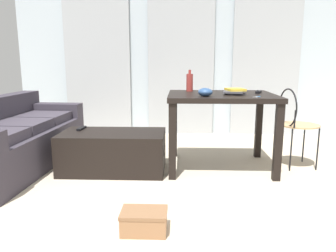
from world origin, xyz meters
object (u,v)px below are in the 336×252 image
coffee_table (113,152)px  bottle_near (190,82)px  scissors (258,97)px  craft_table (221,105)px  shoebox (144,221)px  tv_remote_primary (82,128)px  tv_remote_on_table (259,92)px  bowl (205,92)px  book_stack (235,91)px  wire_chair (294,119)px  couch (13,140)px

coffee_table → bottle_near: size_ratio=4.46×
scissors → craft_table: bearing=135.7°
craft_table → shoebox: 1.67m
bottle_near → tv_remote_primary: size_ratio=1.31×
tv_remote_on_table → bowl: bearing=-130.0°
book_stack → craft_table: bearing=160.2°
coffee_table → bottle_near: bearing=29.4°
craft_table → shoebox: craft_table is taller
tv_remote_primary → shoebox: tv_remote_primary is taller
bowl → coffee_table: bearing=174.6°
book_stack → bottle_near: bearing=144.3°
bowl → wire_chair: bearing=17.4°
coffee_table → wire_chair: bearing=6.4°
bottle_near → wire_chair: bearing=-12.0°
bowl → couch: bearing=175.4°
bottle_near → shoebox: 1.91m
wire_chair → bottle_near: bearing=168.0°
book_stack → tv_remote_primary: book_stack is taller
scissors → book_stack: bearing=125.3°
craft_table → book_stack: book_stack is taller
shoebox → tv_remote_primary: bearing=121.0°
bowl → shoebox: 1.46m
wire_chair → craft_table: bearing=-176.8°
coffee_table → shoebox: (0.46, -1.24, -0.13)m
coffee_table → book_stack: bearing=5.7°
shoebox → tv_remote_on_table: bearing=54.5°
bottle_near → book_stack: (0.45, -0.32, -0.07)m
coffee_table → book_stack: book_stack is taller
tv_remote_primary → shoebox: bearing=-53.7°
wire_chair → shoebox: 2.10m
wire_chair → bottle_near: (-1.11, 0.24, 0.37)m
tv_remote_primary → wire_chair: bearing=7.5°
shoebox → book_stack: bearing=59.9°
craft_table → scissors: scissors is taller
bowl → scissors: 0.50m
coffee_table → tv_remote_on_table: bearing=9.5°
book_stack → tv_remote_on_table: bearing=25.4°
scissors → wire_chair: bearing=35.8°
couch → wire_chair: size_ratio=2.32×
bowl → tv_remote_primary: bowl is taller
couch → bowl: bowl is taller
bottle_near → shoebox: (-0.34, -1.69, -0.82)m
wire_chair → tv_remote_on_table: bearing=173.6°
wire_chair → bowl: size_ratio=6.00×
wire_chair → book_stack: size_ratio=2.73×
scissors → bowl: bearing=175.5°
wire_chair → tv_remote_on_table: (-0.38, 0.04, 0.28)m
craft_table → tv_remote_on_table: size_ratio=6.41×
couch → bottle_near: (1.90, 0.38, 0.60)m
tv_remote_primary → tv_remote_on_table: bearing=9.2°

